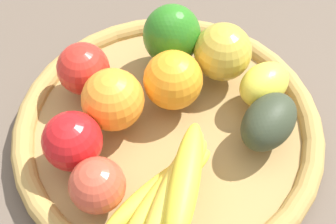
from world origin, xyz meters
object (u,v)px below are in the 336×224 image
at_px(lemon_0, 264,84).
at_px(banana_bunch, 171,189).
at_px(orange_0, 113,100).
at_px(apple_3, 223,52).
at_px(apple_2, 83,69).
at_px(apple_1, 97,185).
at_px(bell_pepper, 172,35).
at_px(apple_0, 72,141).
at_px(orange_1, 173,80).
at_px(avocado, 269,122).

xyz_separation_m(lemon_0, banana_bunch, (0.12, -0.16, 0.01)).
bearing_deg(orange_0, apple_3, 105.44).
height_order(lemon_0, banana_bunch, banana_bunch).
xyz_separation_m(apple_2, apple_1, (0.17, -0.01, -0.00)).
height_order(bell_pepper, apple_2, bell_pepper).
bearing_deg(bell_pepper, banana_bunch, -101.08).
bearing_deg(apple_0, banana_bunch, 47.16).
bearing_deg(orange_0, apple_0, -51.05).
relative_size(bell_pepper, apple_1, 1.41).
relative_size(bell_pepper, orange_1, 1.18).
xyz_separation_m(apple_0, orange_1, (-0.06, 0.14, 0.00)).
distance_m(banana_bunch, orange_0, 0.14).
bearing_deg(banana_bunch, avocado, 113.92).
bearing_deg(banana_bunch, apple_1, -109.08).
bearing_deg(avocado, apple_3, -169.55).
distance_m(apple_2, apple_3, 0.19).
relative_size(apple_3, orange_1, 1.01).
bearing_deg(apple_2, lemon_0, 70.89).
xyz_separation_m(apple_3, apple_0, (0.09, -0.21, -0.00)).
height_order(banana_bunch, orange_1, orange_1).
bearing_deg(orange_1, avocado, 48.87).
height_order(avocado, orange_1, orange_1).
relative_size(apple_0, orange_1, 0.93).
height_order(apple_2, apple_0, apple_0).
relative_size(apple_2, apple_3, 0.89).
xyz_separation_m(banana_bunch, orange_1, (-0.15, 0.04, 0.00)).
height_order(lemon_0, orange_1, orange_1).
xyz_separation_m(orange_0, orange_1, (-0.01, 0.08, -0.00)).
xyz_separation_m(bell_pepper, avocado, (0.16, 0.08, -0.02)).
bearing_deg(banana_bunch, orange_0, -163.75).
xyz_separation_m(lemon_0, orange_0, (-0.01, -0.20, 0.01)).
distance_m(orange_0, avocado, 0.19).
bearing_deg(apple_3, orange_0, -74.56).
bearing_deg(apple_3, lemon_0, 34.05).
distance_m(bell_pepper, apple_3, 0.07).
xyz_separation_m(lemon_0, avocado, (0.06, -0.02, 0.00)).
bearing_deg(apple_3, apple_2, -96.24).
relative_size(orange_0, apple_3, 1.01).
relative_size(banana_bunch, apple_1, 2.44).
bearing_deg(orange_0, avocado, 67.75).
xyz_separation_m(lemon_0, apple_1, (0.09, -0.23, 0.01)).
distance_m(apple_3, apple_1, 0.25).
distance_m(lemon_0, apple_1, 0.25).
relative_size(apple_3, apple_1, 1.22).
height_order(bell_pepper, apple_0, bell_pepper).
relative_size(lemon_0, avocado, 0.83).
relative_size(apple_2, avocado, 0.80).
bearing_deg(apple_0, apple_2, 165.35).
relative_size(bell_pepper, apple_2, 1.30).
distance_m(apple_2, orange_1, 0.12).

